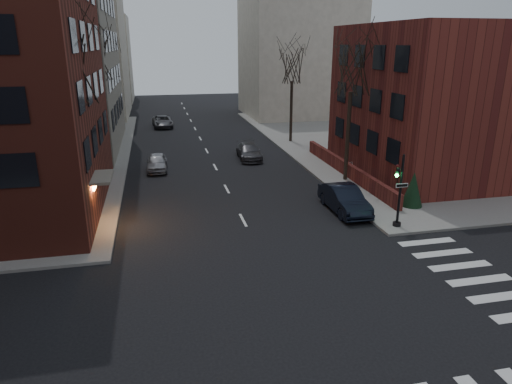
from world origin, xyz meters
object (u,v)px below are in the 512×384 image
streetlamp_far (120,94)px  sandwich_board (351,168)px  tree_left_b (93,53)px  tree_left_a (67,68)px  car_lane_gray (249,152)px  car_lane_far (163,122)px  tree_right_b (292,65)px  traffic_signal (399,195)px  tree_left_c (109,59)px  car_lane_silver (157,162)px  evergreen_shrub (413,189)px  streetlamp_near (103,123)px  parked_sedan (344,199)px  tree_right_a (352,68)px

streetlamp_far → sandwich_board: (18.09, -22.54, -3.67)m
tree_left_b → streetlamp_far: bearing=87.9°
tree_left_a → tree_left_b: 12.01m
car_lane_gray → tree_left_b: bearing=-177.0°
car_lane_far → tree_right_b: bearing=-46.7°
tree_right_b → sandwich_board: bearing=-85.1°
sandwich_board → traffic_signal: bearing=-82.4°
tree_left_c → car_lane_silver: 18.09m
tree_left_b → evergreen_shrub: bearing=-36.4°
car_lane_gray → streetlamp_near: bearing=-157.8°
streetlamp_near → car_lane_silver: streetlamp_near is taller
car_lane_far → sandwich_board: bearing=-64.2°
parked_sedan → car_lane_gray: 14.33m
evergreen_shrub → parked_sedan: bearing=175.8°
traffic_signal → parked_sedan: (-1.74, 3.08, -1.12)m
tree_left_b → car_lane_silver: size_ratio=2.77×
tree_left_b → traffic_signal: bearing=-45.5°
streetlamp_far → streetlamp_near: bearing=-90.0°
tree_right_b → sandwich_board: 14.41m
car_lane_silver → car_lane_gray: 8.17m
evergreen_shrub → tree_right_a: bearing=105.2°
tree_left_a → tree_left_b: bearing=90.0°
tree_right_b → tree_left_b: bearing=-161.2°
streetlamp_near → car_lane_far: bearing=78.3°
tree_left_a → parked_sedan: tree_left_a is taller
tree_left_a → car_lane_silver: 13.36m
traffic_signal → tree_left_c: (-16.74, 31.01, 6.12)m
tree_right_a → evergreen_shrub: 9.40m
evergreen_shrub → car_lane_far: bearing=113.9°
car_lane_far → streetlamp_far: bearing=-161.5°
car_lane_silver → car_lane_gray: (7.90, 2.09, -0.00)m
streetlamp_far → car_lane_far: bearing=21.8°
tree_right_b → evergreen_shrub: (1.70, -20.25, -6.37)m
parked_sedan → tree_right_a: bearing=65.7°
traffic_signal → streetlamp_far: size_ratio=0.64×
car_lane_silver → car_lane_gray: car_lane_silver is taller
car_lane_silver → car_lane_far: car_lane_far is taller
tree_left_c → tree_right_a: 28.17m
tree_left_a → car_lane_silver: tree_left_a is taller
tree_left_b → car_lane_far: 20.27m
tree_right_a → car_lane_far: 29.60m
streetlamp_far → car_lane_far: 6.02m
car_lane_silver → sandwich_board: size_ratio=4.72×
car_lane_silver → car_lane_gray: bearing=16.9°
traffic_signal → car_lane_far: (-11.63, 34.81, -1.24)m
car_lane_gray → evergreen_shrub: (7.24, -14.34, 0.56)m
sandwich_board → streetlamp_near: bearing=-169.8°
tree_right_a → streetlamp_far: size_ratio=1.55×
streetlamp_far → traffic_signal: bearing=-63.9°
parked_sedan → car_lane_gray: bearing=101.2°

